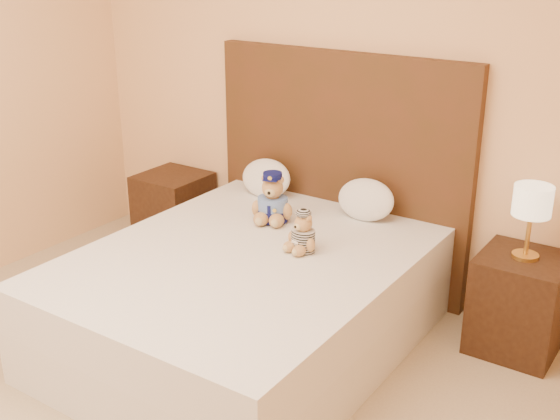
{
  "coord_description": "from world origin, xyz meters",
  "views": [
    {
      "loc": [
        2.06,
        -1.52,
        2.11
      ],
      "look_at": [
        0.06,
        1.45,
        0.74
      ],
      "focal_mm": 45.0,
      "sensor_mm": 36.0,
      "label": 1
    }
  ],
  "objects_px": {
    "lamp": "(532,204)",
    "pillow_right": "(366,198)",
    "pillow_left": "(266,176)",
    "teddy_police": "(273,197)",
    "nightstand_left": "(174,211)",
    "teddy_prisoner": "(303,232)",
    "bed": "(246,300)",
    "nightstand_right": "(519,303)"
  },
  "relations": [
    {
      "from": "nightstand_right",
      "to": "lamp",
      "type": "xyz_separation_m",
      "value": [
        -0.0,
        0.0,
        0.57
      ]
    },
    {
      "from": "nightstand_right",
      "to": "lamp",
      "type": "distance_m",
      "value": 0.57
    },
    {
      "from": "teddy_prisoner",
      "to": "pillow_right",
      "type": "relative_size",
      "value": 0.61
    },
    {
      "from": "nightstand_left",
      "to": "teddy_prisoner",
      "type": "xyz_separation_m",
      "value": [
        1.48,
        -0.59,
        0.39
      ]
    },
    {
      "from": "teddy_police",
      "to": "pillow_left",
      "type": "distance_m",
      "value": 0.46
    },
    {
      "from": "pillow_left",
      "to": "teddy_police",
      "type": "bearing_deg",
      "value": -50.07
    },
    {
      "from": "lamp",
      "to": "pillow_right",
      "type": "xyz_separation_m",
      "value": [
        -0.97,
        0.03,
        -0.17
      ]
    },
    {
      "from": "lamp",
      "to": "teddy_prisoner",
      "type": "relative_size",
      "value": 1.8
    },
    {
      "from": "nightstand_right",
      "to": "pillow_left",
      "type": "xyz_separation_m",
      "value": [
        -1.7,
        0.03,
        0.4
      ]
    },
    {
      "from": "nightstand_left",
      "to": "lamp",
      "type": "bearing_deg",
      "value": 0.0
    },
    {
      "from": "bed",
      "to": "nightstand_right",
      "type": "height_order",
      "value": "same"
    },
    {
      "from": "bed",
      "to": "teddy_police",
      "type": "height_order",
      "value": "teddy_police"
    },
    {
      "from": "nightstand_left",
      "to": "pillow_right",
      "type": "distance_m",
      "value": 1.59
    },
    {
      "from": "teddy_prisoner",
      "to": "pillow_right",
      "type": "bearing_deg",
      "value": 98.61
    },
    {
      "from": "nightstand_left",
      "to": "pillow_right",
      "type": "height_order",
      "value": "pillow_right"
    },
    {
      "from": "nightstand_left",
      "to": "pillow_left",
      "type": "xyz_separation_m",
      "value": [
        0.8,
        0.03,
        0.4
      ]
    },
    {
      "from": "nightstand_left",
      "to": "teddy_police",
      "type": "relative_size",
      "value": 1.83
    },
    {
      "from": "pillow_left",
      "to": "bed",
      "type": "bearing_deg",
      "value": -61.71
    },
    {
      "from": "bed",
      "to": "pillow_left",
      "type": "height_order",
      "value": "pillow_left"
    },
    {
      "from": "pillow_right",
      "to": "lamp",
      "type": "bearing_deg",
      "value": -1.78
    },
    {
      "from": "bed",
      "to": "nightstand_right",
      "type": "relative_size",
      "value": 3.64
    },
    {
      "from": "pillow_right",
      "to": "nightstand_right",
      "type": "bearing_deg",
      "value": -1.78
    },
    {
      "from": "nightstand_right",
      "to": "pillow_right",
      "type": "height_order",
      "value": "pillow_right"
    },
    {
      "from": "nightstand_right",
      "to": "pillow_right",
      "type": "xyz_separation_m",
      "value": [
        -0.97,
        0.03,
        0.4
      ]
    },
    {
      "from": "nightstand_left",
      "to": "pillow_left",
      "type": "height_order",
      "value": "pillow_left"
    },
    {
      "from": "teddy_police",
      "to": "pillow_right",
      "type": "distance_m",
      "value": 0.56
    },
    {
      "from": "nightstand_right",
      "to": "pillow_left",
      "type": "height_order",
      "value": "pillow_left"
    },
    {
      "from": "bed",
      "to": "teddy_police",
      "type": "relative_size",
      "value": 6.65
    },
    {
      "from": "lamp",
      "to": "teddy_police",
      "type": "relative_size",
      "value": 1.33
    },
    {
      "from": "nightstand_right",
      "to": "pillow_left",
      "type": "distance_m",
      "value": 1.74
    },
    {
      "from": "pillow_right",
      "to": "teddy_prisoner",
      "type": "bearing_deg",
      "value": -94.99
    },
    {
      "from": "teddy_police",
      "to": "teddy_prisoner",
      "type": "height_order",
      "value": "teddy_police"
    },
    {
      "from": "teddy_police",
      "to": "teddy_prisoner",
      "type": "relative_size",
      "value": 1.36
    },
    {
      "from": "pillow_left",
      "to": "teddy_prisoner",
      "type": "bearing_deg",
      "value": -42.34
    },
    {
      "from": "nightstand_right",
      "to": "pillow_right",
      "type": "relative_size",
      "value": 1.51
    },
    {
      "from": "bed",
      "to": "nightstand_right",
      "type": "distance_m",
      "value": 1.48
    },
    {
      "from": "bed",
      "to": "nightstand_right",
      "type": "bearing_deg",
      "value": 32.62
    },
    {
      "from": "bed",
      "to": "teddy_prisoner",
      "type": "relative_size",
      "value": 9.02
    },
    {
      "from": "bed",
      "to": "teddy_police",
      "type": "distance_m",
      "value": 0.65
    },
    {
      "from": "lamp",
      "to": "teddy_prisoner",
      "type": "xyz_separation_m",
      "value": [
        -1.02,
        -0.59,
        -0.19
      ]
    },
    {
      "from": "pillow_right",
      "to": "teddy_police",
      "type": "bearing_deg",
      "value": -140.6
    },
    {
      "from": "nightstand_left",
      "to": "teddy_prisoner",
      "type": "relative_size",
      "value": 2.48
    }
  ]
}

